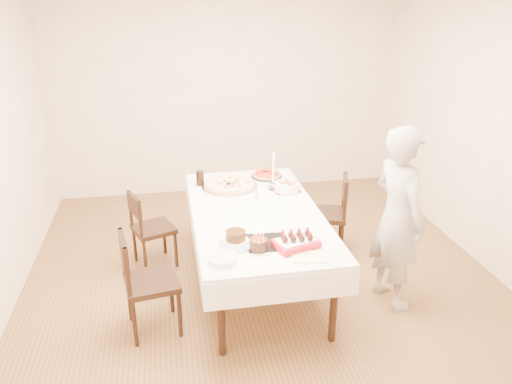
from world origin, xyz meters
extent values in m
plane|color=brown|center=(0.00, 0.00, 0.00)|extent=(5.00, 5.00, 0.00)
cube|color=#F6E4CF|center=(0.00, 2.50, 1.35)|extent=(4.50, 0.04, 2.70)
cube|color=#F6E4CF|center=(0.00, -2.50, 1.35)|extent=(4.50, 0.04, 2.70)
cube|color=#F6E4CF|center=(2.25, 0.00, 1.35)|extent=(0.04, 5.00, 2.70)
cube|color=white|center=(-0.07, 0.04, 0.38)|extent=(1.30, 2.22, 0.75)
imported|color=#AEA9A4|center=(1.06, -0.45, 0.81)|extent=(0.51, 0.66, 1.62)
cylinder|color=beige|center=(-0.22, 0.67, 0.77)|extent=(0.66, 0.66, 0.04)
cylinder|color=red|center=(0.20, 0.89, 0.77)|extent=(0.40, 0.40, 0.04)
cube|color=#B21E1E|center=(0.32, 0.50, 0.75)|extent=(0.29, 0.29, 0.01)
cylinder|color=white|center=(0.32, 0.46, 0.80)|extent=(0.29, 0.29, 0.08)
cylinder|color=white|center=(0.19, 0.52, 0.95)|extent=(0.11, 0.11, 0.40)
cylinder|color=black|center=(-0.51, 0.78, 0.82)|extent=(0.10, 0.10, 0.15)
cylinder|color=#38200E|center=(-0.33, -0.49, 0.79)|extent=(0.22, 0.22, 0.08)
cube|color=black|center=(-0.10, -0.56, 0.75)|extent=(0.34, 0.34, 0.01)
cylinder|color=#3C1E10|center=(-0.18, -0.67, 0.83)|extent=(0.17, 0.17, 0.14)
cube|color=beige|center=(0.17, -0.85, 0.75)|extent=(0.29, 0.22, 0.02)
cylinder|color=white|center=(-0.47, -0.79, 0.77)|extent=(0.24, 0.24, 0.05)
cylinder|color=white|center=(-0.35, -0.56, 0.76)|extent=(0.31, 0.31, 0.01)
camera|label=1|loc=(-0.82, -3.98, 2.63)|focal=35.00mm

